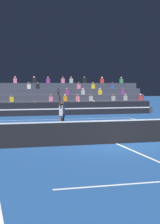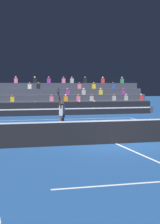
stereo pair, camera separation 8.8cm
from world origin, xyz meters
The scene contains 7 objects.
ground_plane centered at (0.00, 0.00, 0.00)m, with size 120.00×120.00×0.00m, color navy.
court_lines centered at (0.00, 0.00, 0.00)m, with size 11.10×23.90×0.01m.
tennis_net centered at (0.00, 0.00, 0.54)m, with size 12.00×0.10×1.10m.
sponsor_banner_wall centered at (0.00, 15.50, 0.55)m, with size 18.00×0.26×1.10m.
bleacher_stand centered at (0.00, 19.30, 1.02)m, with size 19.50×4.75×3.38m.
tennis_player centered at (-1.59, 4.04, 0.99)m, with size 0.67×0.91×2.47m.
tennis_ball centered at (-1.20, 3.49, 0.03)m, with size 0.07×0.07×0.07m, color #C6DB33.
Camera 1 is at (-5.87, -15.46, 2.64)m, focal length 60.00 mm.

